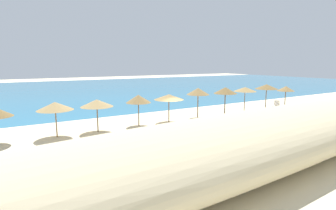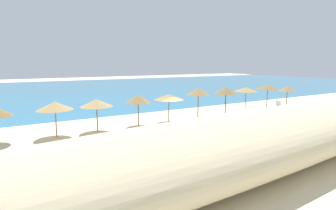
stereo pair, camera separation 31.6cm
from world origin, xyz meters
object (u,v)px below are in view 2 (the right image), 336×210
lounge_chair_0 (277,106)px  beach_ball (174,131)px  beach_umbrella_3 (96,103)px  beach_umbrella_4 (138,99)px  beach_umbrella_7 (226,91)px  beach_umbrella_9 (268,87)px  beach_umbrella_6 (198,91)px  beach_umbrella_10 (287,89)px  beach_umbrella_5 (169,97)px  beach_umbrella_2 (55,106)px  beach_umbrella_8 (246,89)px

lounge_chair_0 → beach_ball: size_ratio=6.99×
beach_umbrella_3 → beach_ball: 6.49m
beach_umbrella_4 → beach_ball: (1.51, -3.52, -2.23)m
beach_umbrella_7 → beach_umbrella_9: size_ratio=1.00×
beach_umbrella_6 → beach_umbrella_10: 13.04m
beach_umbrella_6 → beach_umbrella_7: 3.24m
beach_umbrella_5 → beach_ball: (-1.41, -3.32, -2.21)m
beach_umbrella_2 → beach_ball: 9.07m
beach_umbrella_6 → beach_umbrella_9: beach_umbrella_6 is taller
beach_umbrella_9 → beach_ball: 15.52m
beach_umbrella_7 → lounge_chair_0: (7.74, -0.31, -2.20)m
beach_umbrella_2 → lounge_chair_0: (24.01, -0.44, -1.93)m
beach_umbrella_9 → beach_ball: (-14.90, -3.56, -2.49)m
beach_umbrella_8 → beach_umbrella_10: bearing=-2.7°
beach_umbrella_3 → beach_umbrella_9: bearing=0.7°
beach_umbrella_7 → lounge_chair_0: size_ratio=1.68×
beach_umbrella_4 → beach_umbrella_9: beach_umbrella_9 is taller
beach_umbrella_8 → beach_umbrella_9: (3.63, 0.08, 0.11)m
beach_umbrella_2 → beach_umbrella_4: size_ratio=0.96×
beach_umbrella_4 → beach_umbrella_5: 2.92m
beach_umbrella_6 → beach_umbrella_10: size_ratio=1.15×
beach_umbrella_3 → lounge_chair_0: 21.10m
beach_umbrella_8 → lounge_chair_0: 5.10m
beach_umbrella_4 → beach_umbrella_8: size_ratio=0.98×
beach_umbrella_5 → beach_umbrella_6: 3.54m
beach_umbrella_4 → beach_umbrella_10: bearing=-1.1°
beach_umbrella_3 → lounge_chair_0: size_ratio=1.49×
beach_umbrella_6 → beach_ball: beach_umbrella_6 is taller
beach_umbrella_10 → beach_umbrella_6: bearing=178.0°
beach_umbrella_7 → beach_umbrella_10: beach_umbrella_7 is taller
beach_umbrella_6 → beach_umbrella_8: (6.34, -0.14, -0.11)m
beach_umbrella_3 → beach_ball: beach_umbrella_3 is taller
beach_umbrella_7 → beach_umbrella_10: bearing=-0.4°
lounge_chair_0 → beach_umbrella_7: bearing=67.0°
beach_umbrella_2 → beach_umbrella_10: (26.09, -0.20, -0.05)m
beach_umbrella_9 → beach_umbrella_3: bearing=-179.3°
beach_umbrella_6 → beach_umbrella_9: bearing=-0.4°
beach_umbrella_10 → beach_ball: size_ratio=10.35×
beach_umbrella_9 → beach_umbrella_10: beach_umbrella_9 is taller
beach_umbrella_6 → beach_umbrella_9: (9.97, -0.07, -0.00)m
beach_umbrella_9 → beach_umbrella_5: bearing=-179.0°
beach_umbrella_6 → beach_umbrella_8: 6.35m
beach_umbrella_4 → beach_umbrella_7: size_ratio=0.93×
beach_umbrella_8 → beach_umbrella_10: 6.70m
beach_umbrella_5 → lounge_chair_0: bearing=-1.6°
beach_umbrella_5 → lounge_chair_0: 14.61m
beach_umbrella_5 → beach_umbrella_9: beach_umbrella_9 is taller
beach_umbrella_6 → beach_umbrella_5: bearing=-175.1°
beach_ball → lounge_chair_0: bearing=10.5°
beach_umbrella_3 → beach_ball: (5.13, -3.32, -2.17)m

